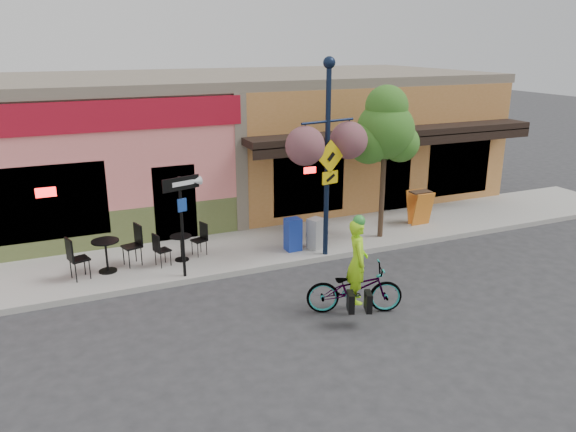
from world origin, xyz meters
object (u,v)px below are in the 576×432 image
(lamp_post, at_px, (327,160))
(street_tree, at_px, (384,162))
(bicycle, at_px, (354,289))
(building, at_px, (231,138))
(newspaper_box_grey, at_px, (316,233))
(cyclist_rider, at_px, (357,272))
(one_way_sign, at_px, (182,228))
(newspaper_box_blue, at_px, (293,234))

(lamp_post, height_order, street_tree, lamp_post)
(lamp_post, bearing_deg, bicycle, -117.25)
(building, bearing_deg, newspaper_box_grey, -87.11)
(bicycle, bearing_deg, cyclist_rider, -68.95)
(building, bearing_deg, one_way_sign, -116.76)
(building, bearing_deg, street_tree, -68.27)
(bicycle, distance_m, newspaper_box_grey, 3.55)
(bicycle, relative_size, street_tree, 0.47)
(building, bearing_deg, bicycle, -92.70)
(building, xyz_separation_m, cyclist_rider, (-0.41, -9.82, -1.34))
(cyclist_rider, bearing_deg, street_tree, -17.84)
(cyclist_rider, bearing_deg, lamp_post, 6.32)
(lamp_post, relative_size, one_way_sign, 2.06)
(one_way_sign, bearing_deg, lamp_post, -17.56)
(newspaper_box_grey, distance_m, street_tree, 2.79)
(building, distance_m, newspaper_box_grey, 6.58)
(building, relative_size, bicycle, 8.84)
(bicycle, height_order, newspaper_box_blue, bicycle)
(lamp_post, bearing_deg, newspaper_box_blue, 125.88)
(newspaper_box_grey, relative_size, street_tree, 0.19)
(bicycle, xyz_separation_m, newspaper_box_grey, (0.78, 3.46, 0.03))
(cyclist_rider, distance_m, street_tree, 4.83)
(cyclist_rider, distance_m, one_way_sign, 4.29)
(bicycle, height_order, lamp_post, lamp_post)
(bicycle, bearing_deg, building, 18.35)
(one_way_sign, bearing_deg, cyclist_rider, -61.80)
(bicycle, bearing_deg, one_way_sign, 65.65)
(one_way_sign, bearing_deg, newspaper_box_grey, -10.08)
(bicycle, height_order, one_way_sign, one_way_sign)
(street_tree, bearing_deg, one_way_sign, -174.41)
(lamp_post, xyz_separation_m, newspaper_box_grey, (-0.05, 0.49, -2.13))
(lamp_post, bearing_deg, one_way_sign, 167.70)
(newspaper_box_grey, bearing_deg, cyclist_rider, -124.47)
(newspaper_box_blue, bearing_deg, building, 84.79)
(bicycle, distance_m, street_tree, 4.98)
(cyclist_rider, relative_size, lamp_post, 0.36)
(newspaper_box_grey, bearing_deg, bicycle, -125.26)
(one_way_sign, xyz_separation_m, newspaper_box_blue, (3.13, 0.57, -0.79))
(building, distance_m, lamp_post, 6.87)
(lamp_post, xyz_separation_m, newspaper_box_blue, (-0.67, 0.62, -2.11))
(lamp_post, xyz_separation_m, street_tree, (2.11, 0.62, -0.37))
(cyclist_rider, xyz_separation_m, one_way_sign, (-3.02, 3.01, 0.48))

